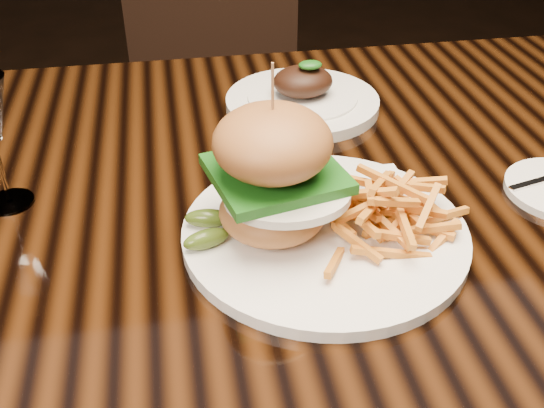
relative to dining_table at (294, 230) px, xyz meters
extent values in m
cube|color=black|center=(0.00, 0.00, 0.06)|extent=(1.60, 0.90, 0.04)
cylinder|color=white|center=(0.01, -0.12, 0.08)|extent=(0.33, 0.33, 0.01)
ellipsoid|color=#9D6432|center=(-0.05, -0.12, 0.12)|extent=(0.12, 0.12, 0.05)
ellipsoid|color=silver|center=(-0.04, -0.13, 0.15)|extent=(0.14, 0.11, 0.01)
ellipsoid|color=orange|center=(-0.01, -0.15, 0.16)|extent=(0.03, 0.03, 0.01)
cube|color=#1C5F17|center=(-0.05, -0.12, 0.16)|extent=(0.16, 0.15, 0.01)
ellipsoid|color=brown|center=(-0.05, -0.12, 0.21)|extent=(0.13, 0.13, 0.08)
cylinder|color=#A2734B|center=(-0.05, -0.12, 0.24)|extent=(0.00, 0.00, 0.10)
ellipsoid|color=#2E4412|center=(-0.13, -0.13, 0.10)|extent=(0.06, 0.04, 0.02)
ellipsoid|color=#2E4412|center=(-0.12, -0.09, 0.10)|extent=(0.06, 0.03, 0.02)
cube|color=white|center=(0.08, -0.07, 0.09)|extent=(0.10, 0.10, 0.04)
cylinder|color=white|center=(-0.36, 0.01, 0.08)|extent=(0.06, 0.06, 0.00)
cylinder|color=white|center=(-0.36, 0.01, 0.12)|extent=(0.01, 0.01, 0.09)
cylinder|color=white|center=(0.05, 0.21, 0.09)|extent=(0.24, 0.24, 0.02)
cylinder|color=white|center=(0.05, 0.21, 0.09)|extent=(0.17, 0.17, 0.02)
ellipsoid|color=black|center=(0.05, 0.21, 0.12)|extent=(0.09, 0.08, 0.05)
ellipsoid|color=#1C5F17|center=(0.06, 0.20, 0.15)|extent=(0.04, 0.03, 0.01)
cube|color=black|center=(-0.03, 0.80, -0.22)|extent=(0.49, 0.49, 0.06)
cylinder|color=black|center=(-0.24, 0.62, -0.45)|extent=(0.04, 0.04, 0.45)
cylinder|color=black|center=(0.14, 0.60, -0.45)|extent=(0.04, 0.04, 0.45)
cylinder|color=black|center=(-0.21, 1.00, -0.45)|extent=(0.04, 0.04, 0.45)
cylinder|color=black|center=(0.17, 0.98, -0.45)|extent=(0.04, 0.04, 0.45)
camera|label=1|loc=(-0.15, -0.68, 0.53)|focal=42.00mm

